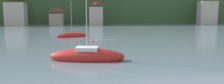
{
  "coord_description": "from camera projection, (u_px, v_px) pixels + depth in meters",
  "views": [
    {
      "loc": [
        -1.96,
        23.22,
        4.75
      ],
      "look_at": [
        0.0,
        43.23,
        1.92
      ],
      "focal_mm": 36.11,
      "sensor_mm": 36.0,
      "label": 1
    }
  ],
  "objects": [
    {
      "name": "wooded_hillside",
      "position": [
        58.0,
        2.0,
        103.2
      ],
      "size": [
        352.0,
        46.4,
        52.88
      ],
      "color": "#38562D",
      "rests_on": "ground_plane"
    },
    {
      "name": "shore_building_west",
      "position": [
        16.0,
        11.0,
        70.67
      ],
      "size": [
        6.3,
        4.76,
        9.47
      ],
      "color": "#BCB29E",
      "rests_on": "ground_plane"
    },
    {
      "name": "mooring_buoy_mid",
      "position": [
        92.0,
        42.0,
        34.11
      ],
      "size": [
        0.46,
        0.46,
        0.46
      ],
      "primitive_type": "sphere",
      "color": "red",
      "rests_on": "ground_plane"
    },
    {
      "name": "shore_building_westcentral",
      "position": [
        57.0,
        16.0,
        72.25
      ],
      "size": [
        4.38,
        5.02,
        5.83
      ],
      "color": "gray",
      "rests_on": "ground_plane"
    },
    {
      "name": "shore_building_eastcentral",
      "position": [
        207.0,
        11.0,
        76.12
      ],
      "size": [
        6.19,
        3.48,
        9.52
      ],
      "color": "#BCB29E",
      "rests_on": "ground_plane"
    },
    {
      "name": "shore_building_central",
      "position": [
        96.0,
        13.0,
        73.06
      ],
      "size": [
        4.58,
        4.48,
        8.01
      ],
      "color": "#BCB29E",
      "rests_on": "ground_plane"
    },
    {
      "name": "sailboat_mid_6",
      "position": [
        87.0,
        56.0,
        21.57
      ],
      "size": [
        7.47,
        3.19,
        11.18
      ],
      "rotation": [
        0.0,
        0.0,
        2.99
      ],
      "color": "red",
      "rests_on": "ground_plane"
    },
    {
      "name": "sailboat_far_2",
      "position": [
        72.0,
        35.0,
        40.59
      ],
      "size": [
        5.63,
        3.4,
        6.85
      ],
      "rotation": [
        0.0,
        0.0,
        3.52
      ],
      "color": "red",
      "rests_on": "ground_plane"
    }
  ]
}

